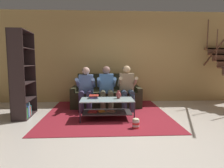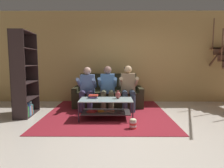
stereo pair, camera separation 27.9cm
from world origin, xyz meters
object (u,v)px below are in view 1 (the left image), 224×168
(couch, at_px, (106,96))
(coffee_table, at_px, (106,106))
(book_stack, at_px, (94,97))
(bookshelf, at_px, (21,82))
(person_seated_left, at_px, (86,87))
(person_seated_middle, at_px, (107,86))
(vase, at_px, (119,95))
(popcorn_tub, at_px, (136,123))
(person_seated_right, at_px, (127,86))

(couch, relative_size, coffee_table, 1.66)
(book_stack, height_order, bookshelf, bookshelf)
(person_seated_left, distance_m, person_seated_middle, 0.55)
(coffee_table, bearing_deg, vase, 16.72)
(person_seated_left, bearing_deg, coffee_table, -57.52)
(person_seated_middle, xyz_separation_m, popcorn_tub, (0.54, -1.52, -0.55))
(person_seated_left, xyz_separation_m, coffee_table, (0.53, -0.83, -0.34))
(person_seated_right, height_order, popcorn_tub, person_seated_right)
(coffee_table, bearing_deg, couch, 89.08)
(couch, xyz_separation_m, bookshelf, (-2.03, -1.10, 0.54))
(couch, xyz_separation_m, book_stack, (-0.32, -1.29, 0.20))
(person_seated_right, relative_size, popcorn_tub, 5.76)
(couch, xyz_separation_m, vase, (0.26, -1.32, 0.25))
(couch, bearing_deg, vase, -78.85)
(book_stack, bearing_deg, popcorn_tub, -42.95)
(person_seated_left, distance_m, person_seated_right, 1.11)
(vase, relative_size, book_stack, 0.74)
(book_stack, bearing_deg, person_seated_middle, 65.83)
(person_seated_right, bearing_deg, book_stack, -140.68)
(person_seated_middle, height_order, vase, person_seated_middle)
(book_stack, bearing_deg, bookshelf, 173.69)
(bookshelf, bearing_deg, person_seated_middle, 14.52)
(couch, bearing_deg, popcorn_tub, -75.50)
(person_seated_middle, height_order, popcorn_tub, person_seated_middle)
(vase, distance_m, popcorn_tub, 0.93)
(person_seated_right, distance_m, bookshelf, 2.64)
(coffee_table, xyz_separation_m, book_stack, (-0.30, 0.12, 0.20))
(couch, relative_size, person_seated_middle, 1.67)
(person_seated_right, xyz_separation_m, bookshelf, (-2.59, -0.53, 0.18))
(coffee_table, xyz_separation_m, vase, (0.28, 0.09, 0.24))
(person_seated_right, distance_m, popcorn_tub, 1.62)
(person_seated_left, relative_size, bookshelf, 0.58)
(person_seated_left, distance_m, coffee_table, 1.05)
(bookshelf, bearing_deg, couch, 28.37)
(person_seated_left, relative_size, popcorn_tub, 5.58)
(person_seated_right, relative_size, book_stack, 4.86)
(person_seated_left, xyz_separation_m, vase, (0.81, -0.75, -0.10))
(person_seated_right, distance_m, coffee_table, 1.08)
(couch, xyz_separation_m, popcorn_tub, (0.54, -2.09, -0.20))
(couch, relative_size, book_stack, 8.01)
(couch, height_order, bookshelf, bookshelf)
(vase, bearing_deg, couch, 101.15)
(vase, distance_m, book_stack, 0.58)
(coffee_table, relative_size, bookshelf, 0.59)
(vase, xyz_separation_m, book_stack, (-0.58, 0.04, -0.05))
(bookshelf, bearing_deg, person_seated_left, 19.53)
(person_seated_middle, bearing_deg, coffee_table, -91.55)
(person_seated_middle, distance_m, vase, 0.80)
(person_seated_middle, relative_size, popcorn_tub, 5.69)
(person_seated_right, bearing_deg, popcorn_tub, -90.52)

